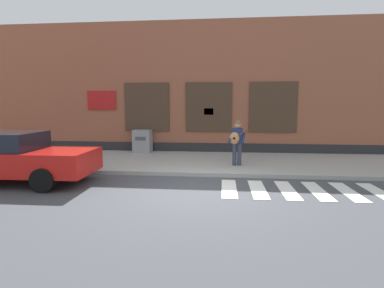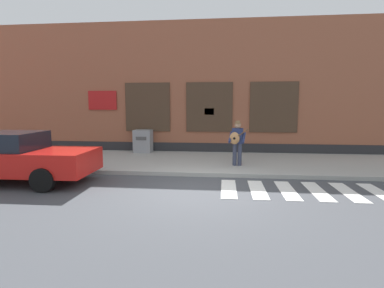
{
  "view_description": "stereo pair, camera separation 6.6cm",
  "coord_description": "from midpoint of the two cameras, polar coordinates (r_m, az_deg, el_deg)",
  "views": [
    {
      "loc": [
        0.63,
        -7.89,
        2.32
      ],
      "look_at": [
        -0.36,
        1.92,
        1.04
      ],
      "focal_mm": 28.0,
      "sensor_mm": 36.0,
      "label": 1
    },
    {
      "loc": [
        0.69,
        -7.89,
        2.32
      ],
      "look_at": [
        -0.36,
        1.92,
        1.04
      ],
      "focal_mm": 28.0,
      "sensor_mm": 36.0,
      "label": 2
    }
  ],
  "objects": [
    {
      "name": "crosswalk",
      "position": [
        8.92,
        22.57,
        -8.25
      ],
      "size": [
        5.2,
        1.9,
        0.01
      ],
      "color": "silver",
      "rests_on": "ground"
    },
    {
      "name": "busker",
      "position": [
        10.94,
        8.36,
        0.69
      ],
      "size": [
        0.72,
        0.61,
        1.63
      ],
      "color": "#33384C",
      "rests_on": "sidewalk"
    },
    {
      "name": "red_car",
      "position": [
        10.41,
        -30.89,
        -2.25
      ],
      "size": [
        4.63,
        2.05,
        1.53
      ],
      "color": "red",
      "rests_on": "ground"
    },
    {
      "name": "building_backdrop",
      "position": [
        16.06,
        3.43,
        10.11
      ],
      "size": [
        28.0,
        4.06,
        6.19
      ],
      "color": "#99563D",
      "rests_on": "ground"
    },
    {
      "name": "ground_plane",
      "position": [
        8.25,
        0.93,
        -8.96
      ],
      "size": [
        160.0,
        160.0,
        0.0
      ],
      "primitive_type": "plane",
      "color": "#424449"
    },
    {
      "name": "utility_box",
      "position": [
        14.19,
        -9.54,
        0.55
      ],
      "size": [
        0.81,
        0.67,
        1.05
      ],
      "color": "gray",
      "rests_on": "sidewalk"
    },
    {
      "name": "sidewalk",
      "position": [
        12.01,
        2.49,
        -3.44
      ],
      "size": [
        28.0,
        4.52,
        0.14
      ],
      "color": "#9E9E99",
      "rests_on": "ground"
    }
  ]
}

